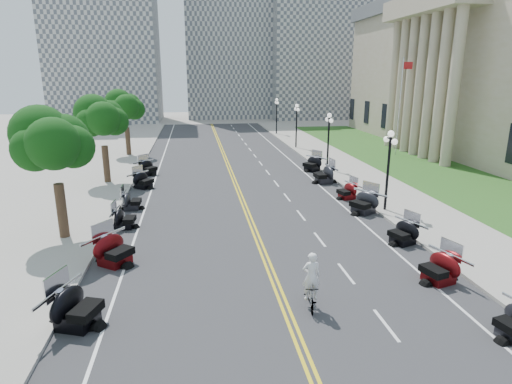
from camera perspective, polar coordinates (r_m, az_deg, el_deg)
name	(u,v)px	position (r m, az deg, el deg)	size (l,w,h in m)	color
ground	(259,243)	(22.06, 0.44, -6.80)	(160.00, 160.00, 0.00)	gray
road	(239,192)	(31.47, -2.31, 0.04)	(16.00, 90.00, 0.01)	#333335
centerline_yellow_a	(237,192)	(31.45, -2.53, 0.05)	(0.12, 90.00, 0.00)	yellow
centerline_yellow_b	(240,192)	(31.48, -2.10, 0.06)	(0.12, 90.00, 0.00)	yellow
edge_line_north	(323,188)	(32.72, 8.90, 0.48)	(0.12, 90.00, 0.00)	white
edge_line_south	(150,195)	(31.49, -13.98, -0.39)	(0.12, 90.00, 0.00)	white
lane_dash_4	(386,325)	(16.05, 16.95, -16.60)	(0.12, 2.00, 0.00)	white
lane_dash_5	(346,273)	(19.26, 11.91, -10.56)	(0.12, 2.00, 0.00)	white
lane_dash_6	(320,239)	(22.73, 8.49, -6.26)	(0.12, 2.00, 0.00)	white
lane_dash_7	(301,215)	(26.34, 6.02, -3.10)	(0.12, 2.00, 0.00)	white
lane_dash_8	(287,197)	(30.06, 4.17, -0.71)	(0.12, 2.00, 0.00)	white
lane_dash_9	(276,183)	(33.84, 2.72, 1.15)	(0.12, 2.00, 0.00)	white
lane_dash_10	(268,172)	(37.66, 1.57, 2.64)	(0.12, 2.00, 0.00)	white
lane_dash_11	(261,163)	(41.52, 0.63, 3.85)	(0.12, 2.00, 0.00)	white
lane_dash_12	(255,156)	(45.40, -0.15, 4.85)	(0.12, 2.00, 0.00)	white
lane_dash_13	(250,149)	(49.30, -0.81, 5.69)	(0.12, 2.00, 0.00)	white
lane_dash_14	(246,144)	(53.22, -1.37, 6.41)	(0.12, 2.00, 0.00)	white
lane_dash_15	(242,139)	(57.15, -1.86, 7.03)	(0.12, 2.00, 0.00)	white
lane_dash_16	(239,135)	(61.08, -2.29, 7.57)	(0.12, 2.00, 0.00)	white
lane_dash_17	(236,132)	(65.03, -2.67, 8.04)	(0.12, 2.00, 0.00)	white
lane_dash_18	(234,128)	(68.98, -3.00, 8.46)	(0.12, 2.00, 0.00)	white
lane_dash_19	(231,126)	(72.94, -3.30, 8.84)	(0.12, 2.00, 0.00)	white
sidewalk_north	(374,186)	(34.12, 15.50, 0.83)	(5.00, 90.00, 0.15)	#9E9991
sidewalk_south	(90,196)	(32.16, -21.26, -0.55)	(5.00, 90.00, 0.15)	#9E9991
lawn	(409,163)	(44.17, 19.75, 3.69)	(9.00, 60.00, 0.10)	#356023
distant_block_a	(105,47)	(83.65, -19.48, 17.78)	(18.00, 14.00, 26.00)	gray
distant_block_b	(227,39)	(88.72, -3.88, 19.69)	(16.00, 12.00, 30.00)	gray
distant_block_c	(320,60)	(88.84, 8.52, 16.97)	(20.00, 14.00, 22.00)	gray
street_lamp_2	(388,171)	(27.47, 17.17, 2.66)	(0.50, 1.20, 4.90)	black
street_lamp_3	(328,142)	(38.46, 9.61, 6.62)	(0.50, 1.20, 4.90)	black
street_lamp_4	(296,126)	(49.92, 5.41, 8.75)	(0.50, 1.20, 4.90)	black
street_lamp_5	(277,116)	(61.58, 2.76, 10.05)	(0.50, 1.20, 4.90)	black
flagpole	(399,108)	(47.29, 18.59, 10.58)	(1.10, 0.20, 10.00)	silver
tree_2	(54,149)	(23.51, -25.33, 5.15)	(4.80, 4.80, 9.20)	#235619
tree_3	(102,123)	(35.06, -19.80, 8.64)	(4.80, 4.80, 9.20)	#235619
tree_4	(126,110)	(46.83, -17.00, 10.36)	(4.80, 4.80, 9.20)	#235619
motorcycle_n_4	(439,266)	(19.42, 23.27, -9.11)	(1.99, 1.99, 1.39)	#590A0C
motorcycle_n_5	(403,231)	(22.99, 19.04, -4.98)	(1.89, 1.89, 1.32)	black
motorcycle_n_6	(364,201)	(27.25, 14.17, -1.21)	(2.18, 2.18, 1.53)	black
motorcycle_n_7	(347,190)	(30.18, 12.05, 0.26)	(1.79, 1.79, 1.25)	#590A0C
motorcycle_n_8	(324,173)	(34.23, 9.09, 2.46)	(2.23, 2.23, 1.56)	black
motorcycle_n_9	(312,163)	(38.47, 7.50, 3.87)	(2.08, 2.08, 1.46)	black
motorcycle_s_4	(76,305)	(16.18, -22.85, -13.76)	(2.23, 2.23, 1.56)	black
motorcycle_s_5	(114,248)	(20.45, -18.41, -7.14)	(2.22, 2.22, 1.55)	#590A0C
motorcycle_s_6	(124,217)	(25.01, -17.17, -3.25)	(1.81, 1.81, 1.27)	black
motorcycle_s_7	(131,200)	(28.32, -16.28, -1.01)	(1.81, 1.81, 1.27)	black
motorcycle_s_8	(143,179)	(33.40, -14.80, 1.64)	(1.94, 1.94, 1.36)	black
motorcycle_s_9	(148,167)	(37.77, -14.21, 3.27)	(1.99, 1.99, 1.39)	black
bicycle	(311,295)	(16.29, 7.28, -13.50)	(0.47, 1.66, 1.00)	#A51414
cyclist_rider	(312,260)	(15.65, 7.46, -8.95)	(0.67, 0.44, 1.84)	silver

